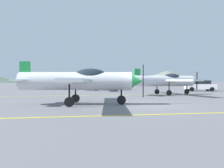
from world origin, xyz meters
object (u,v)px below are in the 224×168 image
(car_sedan, at_px, (200,86))
(airplane_far, at_px, (100,81))
(airplane_near, at_px, (81,80))
(airplane_mid, at_px, (167,80))

(car_sedan, bearing_deg, airplane_far, 163.81)
(airplane_near, bearing_deg, airplane_far, 81.43)
(airplane_near, distance_m, airplane_mid, 12.27)
(airplane_far, height_order, car_sedan, airplane_far)
(airplane_near, xyz_separation_m, airplane_mid, (9.42, 7.87, 0.00))
(airplane_mid, height_order, airplane_far, same)
(airplane_mid, xyz_separation_m, car_sedan, (8.37, 7.02, -0.76))
(airplane_near, xyz_separation_m, airplane_far, (2.90, 19.21, 0.00))
(airplane_mid, xyz_separation_m, airplane_far, (-6.52, 11.34, 0.00))
(airplane_mid, distance_m, airplane_far, 13.08)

